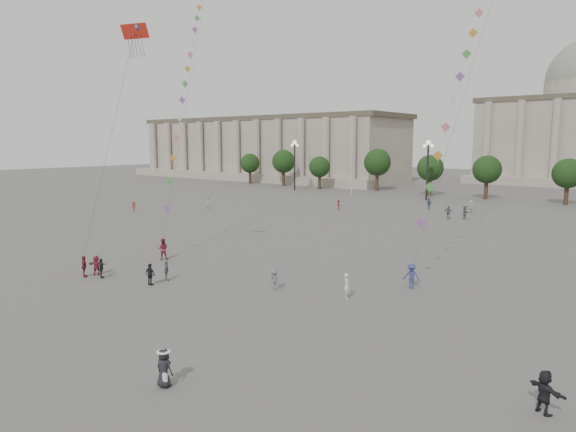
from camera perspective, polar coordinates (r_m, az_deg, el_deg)
The scene contains 26 objects.
ground at distance 30.10m, azimuth -14.99°, elevation -12.11°, with size 360.00×360.00×0.00m, color #5D5A58.
hall_west at distance 147.58m, azimuth -2.70°, elevation 7.49°, with size 84.00×26.22×17.20m.
tree_row at distance 97.29m, azimuth 25.29°, elevation 4.55°, with size 137.12×5.12×8.00m.
lamp_post_far_west at distance 110.01m, azimuth 0.74°, elevation 6.69°, with size 2.00×0.90×10.65m.
lamp_post_mid_west at distance 94.44m, azimuth 15.28°, elevation 6.15°, with size 2.00×0.90×10.65m.
person_crowd_0 at distance 82.47m, azimuth 15.38°, elevation 1.31°, with size 0.94×0.39×1.60m, color navy.
person_crowd_1 at distance 80.51m, azimuth -8.84°, elevation 1.43°, with size 0.90×0.70×1.84m, color silver.
person_crowd_2 at distance 79.44m, azimuth -16.76°, elevation 1.00°, with size 1.03×0.59×1.60m, color #973A29.
person_crowd_3 at distance 22.89m, azimuth 26.62°, elevation -17.08°, with size 1.61×0.51×1.73m, color black.
person_crowd_4 at distance 79.84m, azimuth 19.63°, elevation 1.02°, with size 1.77×0.56×1.91m, color white.
person_crowd_6 at distance 36.23m, azimuth -1.53°, elevation -7.09°, with size 0.97×0.56×1.50m, color slate.
person_crowd_10 at distance 99.82m, azimuth 7.08°, elevation 2.68°, with size 0.56×0.37×1.54m, color silver.
person_crowd_12 at distance 73.23m, azimuth 19.05°, elevation 0.39°, with size 1.67×0.53×1.80m, color slate.
person_crowd_13 at distance 34.47m, azimuth 6.55°, elevation -7.74°, with size 0.63×0.42×1.74m, color silver.
person_crowd_16 at distance 72.56m, azimuth 17.37°, elevation 0.40°, with size 1.05×0.44×1.80m, color slate.
person_crowd_17 at distance 78.98m, azimuth 5.65°, elevation 1.26°, with size 1.01×0.58×1.57m, color maroon.
tourist_0 at distance 42.58m, azimuth -21.72°, elevation -5.24°, with size 0.98×0.41×1.66m, color maroon.
tourist_1 at distance 41.80m, azimuth -20.04°, elevation -5.48°, with size 0.90×0.37×1.53m, color #222328.
tourist_2 at distance 42.92m, azimuth -20.51°, elevation -5.14°, with size 1.44×0.46×1.56m, color #9B2A41.
tourist_3 at distance 39.69m, azimuth -13.36°, elevation -5.94°, with size 0.88×0.37×1.50m, color slate.
tourist_4 at distance 38.70m, azimuth -15.06°, elevation -6.29°, with size 0.94×0.39×1.61m, color black.
kite_flyer_0 at distance 46.75m, azimuth -13.74°, elevation -3.57°, with size 0.92×0.72×1.90m, color maroon.
kite_flyer_1 at distance 37.58m, azimuth 13.56°, elevation -6.52°, with size 1.16×0.67×1.80m, color navy.
hat_person at distance 23.22m, azimuth -13.62°, elevation -16.00°, with size 0.89×0.64×1.69m.
dragon_kite at distance 41.96m, azimuth -16.65°, elevation 17.95°, with size 2.40×2.47×17.68m.
kite_train_west at distance 69.37m, azimuth -9.84°, elevation 21.25°, with size 26.57×32.27×61.57m.
Camera 1 is at (23.04, -16.39, 10.32)m, focal length 32.00 mm.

